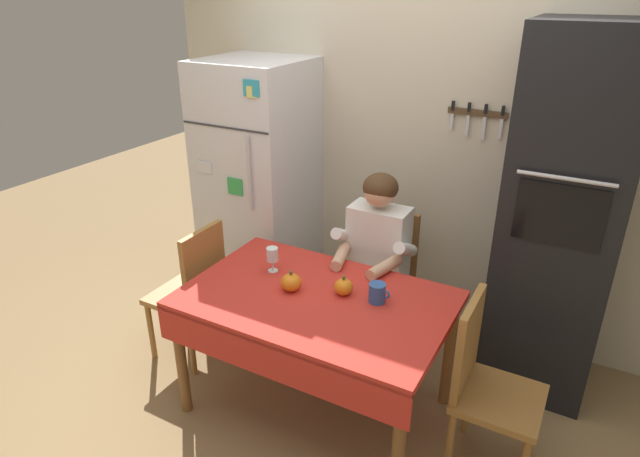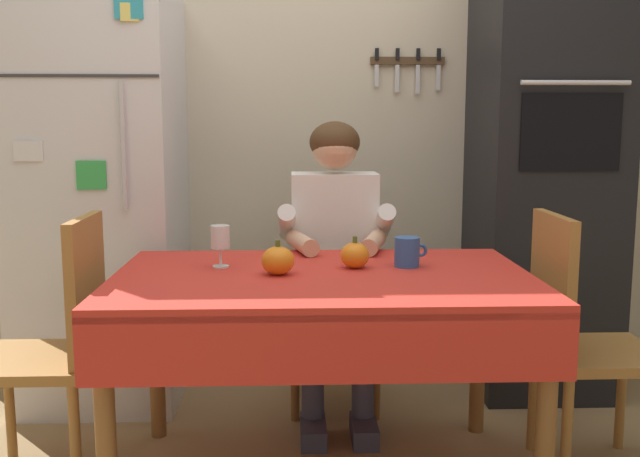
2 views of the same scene
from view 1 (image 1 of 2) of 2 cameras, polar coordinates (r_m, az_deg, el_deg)
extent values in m
plane|color=#93754C|center=(3.26, -1.26, -19.11)|extent=(10.00, 10.00, 0.00)
cube|color=beige|center=(3.70, 9.87, 9.26)|extent=(3.70, 0.10, 2.60)
cube|color=#4C3823|center=(3.48, 16.26, 11.65)|extent=(0.36, 0.02, 0.04)
cube|color=silver|center=(3.52, 13.69, 10.89)|extent=(0.02, 0.01, 0.10)
cube|color=black|center=(3.50, 13.85, 12.48)|extent=(0.02, 0.01, 0.06)
cube|color=silver|center=(3.50, 15.26, 10.41)|extent=(0.02, 0.01, 0.13)
cube|color=black|center=(3.48, 15.46, 12.23)|extent=(0.02, 0.01, 0.06)
cube|color=silver|center=(3.48, 16.86, 10.08)|extent=(0.02, 0.01, 0.14)
cube|color=black|center=(3.45, 17.09, 11.97)|extent=(0.02, 0.01, 0.06)
cube|color=silver|center=(3.46, 18.50, 9.93)|extent=(0.02, 0.01, 0.12)
cube|color=black|center=(3.44, 18.74, 11.69)|extent=(0.02, 0.01, 0.06)
cube|color=silver|center=(3.93, -6.43, 4.23)|extent=(0.68, 0.68, 1.80)
cylinder|color=silver|center=(3.47, -7.46, 5.77)|extent=(0.02, 0.02, 0.50)
cube|color=#333335|center=(3.51, -10.06, 10.45)|extent=(0.67, 0.01, 0.01)
cube|color=teal|center=(3.32, -7.27, 14.47)|extent=(0.11, 0.01, 0.10)
cube|color=#E5D666|center=(3.32, -7.19, 14.07)|extent=(0.07, 0.01, 0.07)
cube|color=green|center=(3.59, -8.95, 4.39)|extent=(0.12, 0.01, 0.11)
cube|color=silver|center=(3.70, -12.02, 6.34)|extent=(0.11, 0.01, 0.08)
cube|color=black|center=(3.27, 24.08, 0.70)|extent=(0.60, 0.60, 2.10)
cube|color=black|center=(2.93, 23.90, 1.29)|extent=(0.42, 0.01, 0.32)
cylinder|color=silver|center=(2.84, 24.51, 4.81)|extent=(0.45, 0.02, 0.02)
cylinder|color=brown|center=(3.17, -14.43, -13.28)|extent=(0.06, 0.06, 0.70)
cylinder|color=brown|center=(3.66, -6.21, -6.97)|extent=(0.06, 0.06, 0.70)
cylinder|color=brown|center=(2.64, 8.28, -21.87)|extent=(0.06, 0.06, 0.70)
cylinder|color=brown|center=(3.21, 13.44, -12.59)|extent=(0.06, 0.06, 0.70)
cube|color=red|center=(2.89, -0.40, -7.51)|extent=(1.40, 0.90, 0.04)
cube|color=red|center=(2.64, -5.23, -13.82)|extent=(1.40, 0.01, 0.20)
cube|color=brown|center=(3.54, 6.18, -6.54)|extent=(0.40, 0.40, 0.04)
cube|color=brown|center=(3.57, 7.50, -1.66)|extent=(0.36, 0.04, 0.48)
cylinder|color=brown|center=(3.59, 2.40, -10.20)|extent=(0.04, 0.04, 0.41)
cylinder|color=brown|center=(3.85, 4.68, -7.64)|extent=(0.04, 0.04, 0.41)
cylinder|color=brown|center=(3.49, 7.51, -11.65)|extent=(0.04, 0.04, 0.41)
cylinder|color=brown|center=(3.75, 9.47, -8.90)|extent=(0.04, 0.04, 0.41)
cube|color=#38384C|center=(3.52, 1.82, -14.46)|extent=(0.10, 0.22, 0.08)
cube|color=#38384C|center=(3.45, 4.88, -15.42)|extent=(0.10, 0.22, 0.08)
cylinder|color=#38384C|center=(3.44, 2.33, -11.45)|extent=(0.09, 0.09, 0.38)
cylinder|color=#38384C|center=(3.38, 5.43, -12.37)|extent=(0.09, 0.09, 0.38)
cube|color=#38384C|center=(3.41, 3.77, -6.42)|extent=(0.12, 0.40, 0.11)
cube|color=#38384C|center=(3.35, 6.57, -7.16)|extent=(0.12, 0.40, 0.11)
cube|color=white|center=(3.34, 6.18, -1.59)|extent=(0.36, 0.20, 0.48)
cylinder|color=white|center=(3.34, 2.58, -0.71)|extent=(0.07, 0.26, 0.18)
cylinder|color=white|center=(3.20, 9.01, -2.18)|extent=(0.07, 0.26, 0.18)
cylinder|color=#D8A884|center=(3.20, 2.17, -2.96)|extent=(0.13, 0.27, 0.07)
cylinder|color=#D8A884|center=(3.10, 6.80, -4.09)|extent=(0.13, 0.27, 0.07)
sphere|color=#D8A884|center=(3.19, 6.32, 3.93)|extent=(0.19, 0.19, 0.19)
ellipsoid|color=#472D19|center=(3.19, 6.41, 4.33)|extent=(0.21, 0.21, 0.17)
cube|color=#9E6B33|center=(3.58, -13.99, -6.87)|extent=(0.40, 0.40, 0.04)
cube|color=#9E6B33|center=(3.34, -12.13, -3.94)|extent=(0.04, 0.36, 0.48)
cylinder|color=#9E6B33|center=(3.90, -13.86, -7.91)|extent=(0.04, 0.04, 0.41)
cylinder|color=#9E6B33|center=(3.71, -9.89, -9.40)|extent=(0.04, 0.04, 0.41)
cylinder|color=#9E6B33|center=(3.71, -17.38, -10.27)|extent=(0.04, 0.04, 0.41)
cylinder|color=#9E6B33|center=(3.50, -13.37, -12.02)|extent=(0.04, 0.04, 0.41)
cube|color=#9E6B33|center=(2.85, 18.38, -16.70)|extent=(0.40, 0.40, 0.04)
cube|color=#9E6B33|center=(2.71, 15.34, -11.66)|extent=(0.04, 0.36, 0.48)
cylinder|color=#9E6B33|center=(2.90, 13.51, -21.29)|extent=(0.04, 0.04, 0.41)
cylinder|color=#9E6B33|center=(3.12, 21.69, -18.63)|extent=(0.04, 0.04, 0.41)
cylinder|color=#9E6B33|center=(3.14, 15.34, -17.18)|extent=(0.04, 0.04, 0.41)
cylinder|color=#2D569E|center=(2.82, 6.04, -6.77)|extent=(0.09, 0.09, 0.10)
torus|color=#2D569E|center=(2.81, 6.96, -6.91)|extent=(0.05, 0.01, 0.05)
cylinder|color=white|center=(3.13, -4.98, -4.44)|extent=(0.06, 0.06, 0.01)
cylinder|color=white|center=(3.11, -5.01, -3.89)|extent=(0.01, 0.01, 0.06)
cylinder|color=white|center=(3.08, -5.05, -2.73)|extent=(0.07, 0.07, 0.08)
ellipsoid|color=orange|center=(2.88, 2.50, -6.17)|extent=(0.10, 0.10, 0.09)
cylinder|color=#4C6023|center=(2.85, 2.52, -5.20)|extent=(0.02, 0.02, 0.02)
ellipsoid|color=orange|center=(2.91, -3.06, -5.70)|extent=(0.11, 0.11, 0.10)
cylinder|color=#4C6023|center=(2.88, -3.09, -4.69)|extent=(0.02, 0.02, 0.02)
camera|label=2|loc=(1.66, -57.92, -26.64)|focal=40.78mm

